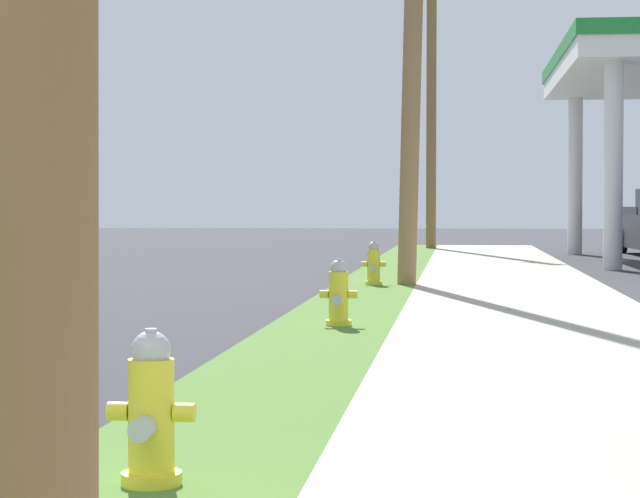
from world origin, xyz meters
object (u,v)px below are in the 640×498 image
fire_hydrant_third (374,265)px  utility_pole_background (431,92)px  fire_hydrant_second (339,296)px  fire_hydrant_nearest (151,417)px

fire_hydrant_third → utility_pole_background: utility_pole_background is taller
fire_hydrant_second → utility_pole_background: bearing=89.0°
fire_hydrant_third → utility_pole_background: 19.39m
fire_hydrant_third → utility_pole_background: bearing=88.3°
fire_hydrant_third → fire_hydrant_second: bearing=-89.1°
fire_hydrant_nearest → utility_pole_background: 34.34m
fire_hydrant_nearest → fire_hydrant_second: bearing=89.2°
utility_pole_background → fire_hydrant_second: bearing=-91.0°
fire_hydrant_nearest → utility_pole_background: (0.55, 34.01, 4.69)m
fire_hydrant_nearest → fire_hydrant_third: same height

